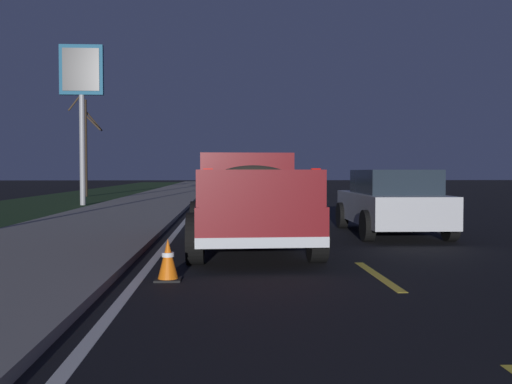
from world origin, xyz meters
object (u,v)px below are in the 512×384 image
at_px(sedan_tan, 290,183).
at_px(sedan_silver, 391,201).
at_px(gas_price_sign, 82,85).
at_px(traffic_cone_near, 168,260).
at_px(bare_tree_far, 85,145).
at_px(pickup_truck, 248,198).

height_order(sedan_tan, sedan_silver, same).
xyz_separation_m(gas_price_sign, traffic_cone_near, (-18.29, -5.53, -5.05)).
height_order(sedan_silver, bare_tree_far, bare_tree_far).
bearing_deg(traffic_cone_near, sedan_tan, -9.79).
relative_size(gas_price_sign, bare_tree_far, 1.12).
height_order(sedan_tan, traffic_cone_near, sedan_tan).
bearing_deg(traffic_cone_near, sedan_silver, -39.86).
distance_m(sedan_silver, bare_tree_far, 25.02).
height_order(sedan_silver, traffic_cone_near, sedan_silver).
distance_m(sedan_silver, gas_price_sign, 16.88).
relative_size(pickup_truck, sedan_silver, 1.24).
bearing_deg(pickup_truck, gas_price_sign, 24.25).
bearing_deg(sedan_silver, traffic_cone_near, 140.14).
xyz_separation_m(sedan_tan, gas_price_sign, (-9.89, 10.39, 4.55)).
bearing_deg(sedan_tan, bare_tree_far, 93.75).
relative_size(sedan_tan, sedan_silver, 1.00).
xyz_separation_m(pickup_truck, traffic_cone_near, (-3.28, 1.23, -0.70)).
relative_size(gas_price_sign, traffic_cone_near, 12.21).
xyz_separation_m(sedan_silver, bare_tree_far, (21.67, 12.30, 2.28)).
bearing_deg(sedan_silver, bare_tree_far, 29.58).
distance_m(gas_price_sign, bare_tree_far, 9.57).
bearing_deg(bare_tree_far, traffic_cone_near, -164.59).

